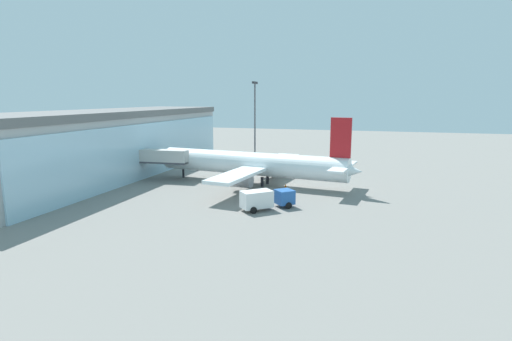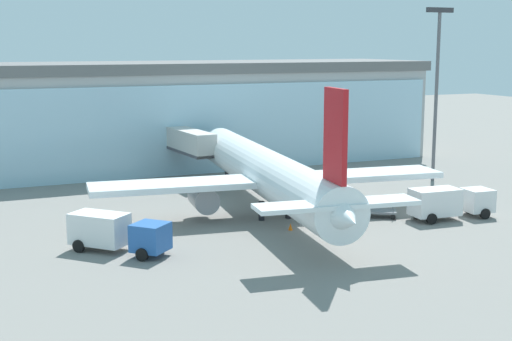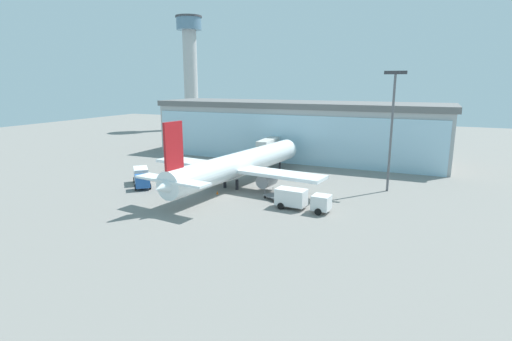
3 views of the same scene
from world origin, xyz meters
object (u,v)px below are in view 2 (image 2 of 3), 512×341
jet_bridge (180,140)px  catering_truck (116,232)px  safety_cone_wingtip (412,200)px  apron_light_mast (437,79)px  airplane (268,174)px  fuel_truck (449,202)px  safety_cone_nose (290,227)px  baggage_cart (379,211)px

jet_bridge → catering_truck: jet_bridge is taller
catering_truck → safety_cone_wingtip: catering_truck is taller
apron_light_mast → safety_cone_wingtip: size_ratio=32.94×
jet_bridge → apron_light_mast: size_ratio=0.80×
airplane → catering_truck: bearing=120.3°
fuel_truck → safety_cone_wingtip: (0.88, 6.19, -1.19)m
airplane → safety_cone_wingtip: size_ratio=67.59×
jet_bridge → safety_cone_wingtip: (15.53, -20.78, -3.87)m
apron_light_mast → safety_cone_wingtip: 15.82m
airplane → jet_bridge: bearing=12.1°
fuel_truck → safety_cone_wingtip: size_ratio=13.52×
catering_truck → safety_cone_nose: (13.87, 0.38, -1.19)m
baggage_cart → jet_bridge: bearing=144.7°
jet_bridge → baggage_cart: jet_bridge is taller
catering_truck → baggage_cart: catering_truck is taller
airplane → safety_cone_wingtip: airplane is taller
jet_bridge → baggage_cart: 26.29m
catering_truck → fuel_truck: 27.65m
jet_bridge → catering_truck: (-12.96, -25.34, -2.68)m
safety_cone_wingtip → catering_truck: bearing=-170.9°
baggage_cart → safety_cone_wingtip: bearing=62.9°
catering_truck → fuel_truck: (27.60, -1.64, 0.00)m
apron_light_mast → catering_truck: apron_light_mast is taller
baggage_cart → safety_cone_wingtip: size_ratio=5.85×
jet_bridge → airplane: airplane is taller
apron_light_mast → catering_truck: 40.25m
airplane → baggage_cart: airplane is taller
baggage_cart → safety_cone_nose: bearing=-142.0°
apron_light_mast → fuel_truck: (-9.44, -14.35, -9.33)m
apron_light_mast → catering_truck: bearing=-161.1°
jet_bridge → safety_cone_wingtip: jet_bridge is taller
catering_truck → safety_cone_wingtip: (28.49, 4.55, -1.19)m
safety_cone_wingtip → apron_light_mast: bearing=43.6°
jet_bridge → airplane: size_ratio=0.39×
baggage_cart → apron_light_mast: bearing=71.6°
apron_light_mast → catering_truck: size_ratio=2.64×
jet_bridge → safety_cone_nose: bearing=178.4°
baggage_cart → safety_cone_nose: (-8.77, -0.79, -0.23)m
safety_cone_wingtip → jet_bridge: bearing=126.8°
airplane → safety_cone_nose: bearing=-179.1°
fuel_truck → safety_cone_nose: (-13.73, 2.02, -1.19)m
jet_bridge → catering_truck: bearing=149.2°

